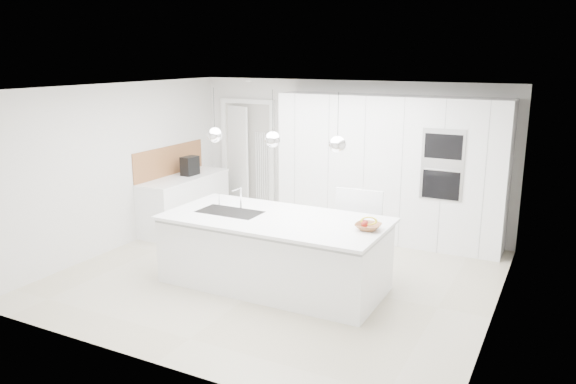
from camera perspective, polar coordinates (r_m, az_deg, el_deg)
The scene contains 26 objects.
floor at distance 7.66m, azimuth -1.04°, elevation -8.50°, with size 5.50×5.50×0.00m, color #BCB29A.
wall_back at distance 9.51m, azimuth 6.10°, elevation 3.68°, with size 5.50×5.50×0.00m, color silver.
wall_left at distance 8.89m, azimuth -16.89°, elevation 2.46°, with size 5.00×5.00×0.00m, color silver.
ceiling at distance 7.10m, azimuth -1.13°, elevation 10.52°, with size 5.50×5.50×0.00m, color white.
tall_cabinets at distance 8.99m, azimuth 10.14°, elevation 2.31°, with size 3.60×0.60×2.30m, color white.
oven_stack at distance 8.44m, azimuth 15.40°, elevation 2.67°, with size 0.62×0.04×1.05m, color #A5A5A8, non-canonical shape.
doorway_frame at distance 10.38m, azimuth -4.09°, elevation 3.30°, with size 1.11×0.08×2.13m, color white, non-canonical shape.
hallway_door at distance 10.47m, azimuth -5.40°, elevation 3.26°, with size 0.82×0.04×2.00m, color white.
radiator at distance 10.24m, azimuth -2.57°, elevation 2.19°, with size 0.32×0.04×1.40m, color white, non-canonical shape.
left_base_cabinets at distance 9.76m, azimuth -10.42°, elevation -1.14°, with size 0.60×1.80×0.86m, color white.
left_worktop at distance 9.66m, azimuth -10.53°, elevation 1.44°, with size 0.62×1.82×0.04m, color white.
oak_backsplash at distance 9.78m, azimuth -11.94°, elevation 3.14°, with size 0.02×1.80×0.50m, color #9A643A.
island_base at distance 7.22m, azimuth -1.49°, elevation -6.27°, with size 2.80×1.20×0.86m, color white.
island_worktop at distance 7.12m, azimuth -1.32°, elevation -2.74°, with size 2.84×1.40×0.04m, color white.
island_sink at distance 7.41m, azimuth -5.92°, elevation -2.62°, with size 0.84×0.44×0.18m, color #3F3F42, non-canonical shape.
island_tap at distance 7.49m, azimuth -4.81°, elevation -0.60°, with size 0.02×0.02×0.30m, color white.
pendant_left at distance 7.30m, azimuth -7.45°, elevation 5.76°, with size 0.20×0.20×0.20m, color white.
pendant_mid at distance 6.85m, azimuth -1.56°, elevation 5.36°, with size 0.20×0.20×0.20m, color white.
pendant_right at distance 6.49m, azimuth 5.05°, elevation 4.83°, with size 0.20×0.20×0.20m, color white.
fruit_bowl at distance 6.67m, azimuth 8.14°, elevation -3.51°, with size 0.30×0.30×0.07m, color #9A643A.
espresso_machine at distance 9.73m, azimuth -9.94°, elevation 2.64°, with size 0.19×0.30×0.32m, color black.
bar_stool_left at distance 7.63m, azimuth 5.71°, elevation -4.09°, with size 0.38×0.52×1.14m, color white, non-canonical shape.
bar_stool_right at distance 7.52m, azimuth 7.80°, elevation -4.41°, with size 0.38×0.53×1.15m, color white, non-canonical shape.
apple_a at distance 6.65m, azimuth 7.79°, elevation -3.23°, with size 0.09×0.09×0.09m, color #A5251C.
apple_b at distance 6.67m, azimuth 7.80°, elevation -3.17°, with size 0.09×0.09×0.09m, color #A5251C.
banana_bunch at distance 6.64m, azimuth 8.22°, elevation -2.92°, with size 0.20×0.20×0.03m, color yellow.
Camera 1 is at (3.37, -6.24, 2.90)m, focal length 35.00 mm.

